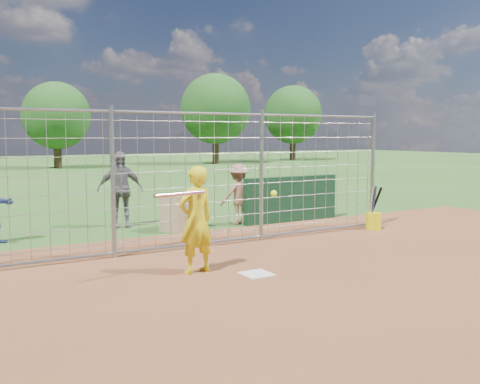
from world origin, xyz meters
TOP-DOWN VIEW (x-y plane):
  - ground at (0.00, 0.00)m, footprint 100.00×100.00m
  - infield_dirt at (0.00, -3.00)m, footprint 18.00×18.00m
  - home_plate at (0.00, -0.20)m, footprint 0.43×0.43m
  - dugout_wall at (3.40, 3.60)m, footprint 2.60×0.20m
  - batter at (-0.73, 0.37)m, footprint 0.65×0.48m
  - bystander_b at (-0.44, 4.92)m, footprint 1.09×0.66m
  - bystander_c at (2.10, 3.91)m, footprint 0.93×0.54m
  - equipment_bin at (0.58, 3.85)m, footprint 0.95×0.82m
  - equipment_in_play at (-0.71, 0.14)m, footprint 2.05×0.26m
  - bucket_with_bats at (4.33, 1.76)m, footprint 0.34×0.40m
  - backstop_fence at (0.00, 2.00)m, footprint 9.08×0.08m
  - tree_line at (3.13, 28.13)m, footprint 44.66×6.72m

SIDE VIEW (x-z plane):
  - ground at x=0.00m, z-range 0.00..0.00m
  - infield_dirt at x=0.00m, z-range 0.01..0.01m
  - home_plate at x=0.00m, z-range 0.00..0.02m
  - bucket_with_bats at x=4.33m, z-range -0.24..0.73m
  - equipment_bin at x=0.58m, z-range 0.00..0.80m
  - dugout_wall at x=3.40m, z-range 0.00..1.10m
  - bystander_c at x=2.10m, z-range 0.00..1.43m
  - batter at x=-0.73m, z-range 0.00..1.64m
  - bystander_b at x=-0.44m, z-range 0.00..1.73m
  - equipment_in_play at x=-0.71m, z-range 1.16..1.32m
  - backstop_fence at x=0.00m, z-range -0.04..2.56m
  - tree_line at x=3.13m, z-range 0.47..6.95m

